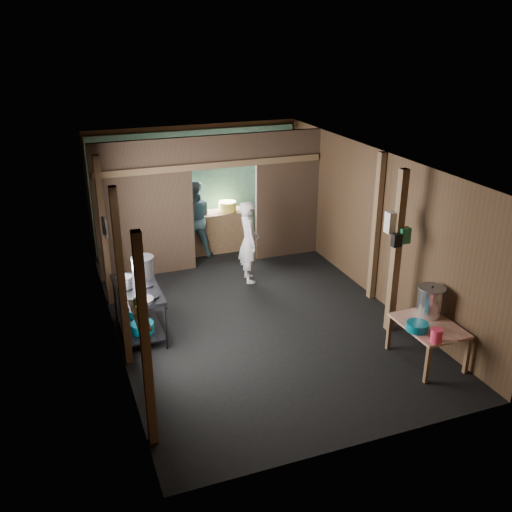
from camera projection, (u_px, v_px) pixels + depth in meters
name	position (u px, v px, depth m)	size (l,w,h in m)	color
floor	(252.00, 312.00, 9.58)	(4.50, 7.00, 0.00)	black
ceiling	(251.00, 160.00, 8.60)	(4.50, 7.00, 0.00)	#33312E
wall_back	(195.00, 186.00, 12.13)	(4.50, 0.00, 2.60)	#452D19
wall_front	(364.00, 348.00, 6.06)	(4.50, 0.00, 2.60)	#452D19
wall_left	(109.00, 259.00, 8.36)	(0.00, 7.00, 2.60)	#452D19
wall_right	(373.00, 224.00, 9.82)	(0.00, 7.00, 2.60)	#452D19
partition_left	(144.00, 210.00, 10.57)	(1.85, 0.10, 2.60)	#483223
partition_right	(287.00, 195.00, 11.51)	(1.35, 0.10, 2.60)	#483223
partition_header	(224.00, 151.00, 10.70)	(1.30, 0.10, 0.60)	#483223
turquoise_panel	(196.00, 189.00, 12.09)	(4.40, 0.06, 2.50)	#65B7AB
back_counter	(217.00, 231.00, 12.08)	(1.20, 0.50, 0.85)	brown
wall_clock	(207.00, 158.00, 11.89)	(0.20, 0.20, 0.03)	beige
post_left_a	(145.00, 344.00, 6.13)	(0.10, 0.12, 2.60)	brown
post_left_b	(121.00, 279.00, 7.69)	(0.10, 0.12, 2.60)	brown
post_left_c	(104.00, 232.00, 9.42)	(0.10, 0.12, 2.60)	brown
post_right	(376.00, 228.00, 9.63)	(0.10, 0.12, 2.60)	brown
post_free	(396.00, 253.00, 8.57)	(0.12, 0.12, 2.60)	brown
cross_beam	(212.00, 165.00, 10.67)	(4.40, 0.12, 0.12)	brown
pan_lid_big	(106.00, 228.00, 8.59)	(0.34, 0.34, 0.03)	gray
pan_lid_small	(103.00, 226.00, 8.97)	(0.30, 0.30, 0.03)	black
wall_shelf	(139.00, 315.00, 6.54)	(0.14, 0.80, 0.03)	brown
jar_white	(143.00, 320.00, 6.29)	(0.07, 0.07, 0.10)	beige
jar_yellow	(139.00, 310.00, 6.51)	(0.08, 0.08, 0.10)	#ECD94B
jar_green	(136.00, 302.00, 6.70)	(0.06, 0.06, 0.10)	#1D6A3F
bag_white	(393.00, 222.00, 8.44)	(0.22, 0.15, 0.32)	beige
bag_green	(404.00, 235.00, 8.42)	(0.16, 0.12, 0.24)	#1D6A3F
bag_black	(397.00, 240.00, 8.38)	(0.14, 0.10, 0.20)	black
gas_range	(139.00, 311.00, 8.79)	(0.68, 1.33, 0.79)	black
prep_table	(427.00, 342.00, 8.10)	(0.73, 1.00, 0.59)	tan
stove_pot_large	(143.00, 268.00, 8.95)	(0.36, 0.36, 0.36)	silver
stove_pot_med	(125.00, 283.00, 8.59)	(0.24, 0.24, 0.21)	silver
frying_pan	(143.00, 300.00, 8.18)	(0.31, 0.53, 0.07)	gray
blue_tub_front	(143.00, 327.00, 8.65)	(0.35, 0.35, 0.15)	#076F85
blue_tub_back	(137.00, 312.00, 9.12)	(0.29, 0.29, 0.12)	#076F85
stock_pot	(430.00, 302.00, 8.17)	(0.39, 0.39, 0.46)	silver
wash_basin	(417.00, 327.00, 7.81)	(0.30, 0.30, 0.11)	#076F85
pink_bucket	(437.00, 336.00, 7.51)	(0.16, 0.16, 0.19)	#FA355A
knife	(448.00, 343.00, 7.51)	(0.30, 0.04, 0.01)	silver
yellow_tub	(227.00, 206.00, 11.96)	(0.37, 0.37, 0.20)	#ECD94B
cook	(249.00, 242.00, 10.49)	(0.57, 0.37, 1.56)	silver
worker_back	(194.00, 219.00, 11.64)	(0.78, 0.61, 1.61)	#3F636E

